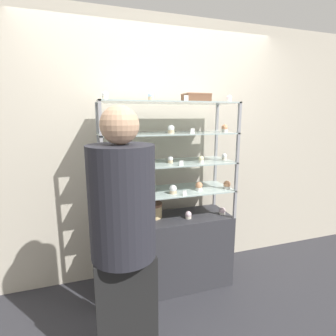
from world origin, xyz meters
The scene contains 34 objects.
ground_plane centered at (0.00, 0.00, 0.00)m, with size 20.00×20.00×0.00m, color #2D2D33.
back_wall centered at (0.00, 0.36, 1.30)m, with size 8.00×0.05×2.60m.
display_base centered at (0.00, 0.00, 0.35)m, with size 1.21×0.43×0.71m.
display_riser_lower centered at (0.00, 0.00, 0.95)m, with size 1.21×0.43×0.27m.
display_riser_middle centered at (0.00, 0.00, 1.22)m, with size 1.21×0.43×0.27m.
display_riser_upper centered at (0.00, 0.00, 1.49)m, with size 1.21×0.43×0.27m.
display_riser_top centered at (0.00, 0.00, 1.75)m, with size 1.21×0.43×0.27m.
layer_cake_centerpiece centered at (-0.14, 0.06, 0.78)m, with size 0.20×0.20×0.14m.
sheet_cake_frosted centered at (0.25, -0.03, 1.81)m, with size 0.22×0.18×0.07m.
cupcake_0 centered at (-0.56, -0.08, 0.74)m, with size 0.06×0.06×0.07m.
cupcake_1 centered at (0.18, -0.08, 0.74)m, with size 0.06×0.06×0.07m.
cupcake_2 centered at (0.53, -0.08, 0.74)m, with size 0.06×0.06×0.07m.
price_tag_0 centered at (-0.35, -0.19, 0.73)m, with size 0.04×0.00×0.04m.
cupcake_3 centered at (-0.55, -0.08, 1.01)m, with size 0.07×0.07×0.08m.
cupcake_4 centered at (-0.27, -0.08, 1.01)m, with size 0.07×0.07×0.08m.
cupcake_5 centered at (0.01, -0.10, 1.01)m, with size 0.07×0.07×0.08m.
cupcake_6 centered at (0.28, -0.07, 1.01)m, with size 0.07×0.07×0.08m.
cupcake_7 centered at (0.55, -0.12, 1.01)m, with size 0.07×0.07×0.08m.
price_tag_1 centered at (0.09, -0.19, 0.99)m, with size 0.04×0.00×0.04m.
cupcake_8 centered at (-0.56, -0.08, 1.27)m, with size 0.05×0.05×0.06m.
cupcake_9 centered at (-0.28, -0.12, 1.27)m, with size 0.05×0.05×0.06m.
cupcake_10 centered at (0.01, -0.04, 1.27)m, with size 0.05×0.05×0.06m.
cupcake_11 centered at (0.28, -0.11, 1.27)m, with size 0.05×0.05×0.06m.
cupcake_12 centered at (0.55, -0.04, 1.27)m, with size 0.05×0.05×0.06m.
price_tag_2 centered at (0.06, -0.19, 1.26)m, with size 0.04×0.00×0.04m.
cupcake_13 centered at (-0.56, -0.04, 1.54)m, with size 0.06×0.06×0.07m.
cupcake_14 centered at (0.01, -0.05, 1.54)m, with size 0.06×0.06×0.07m.
cupcake_15 centered at (0.54, -0.05, 1.54)m, with size 0.06×0.06×0.07m.
price_tag_3 centered at (0.15, -0.19, 1.53)m, with size 0.04×0.00×0.04m.
cupcake_16 centered at (-0.54, -0.10, 1.80)m, with size 0.05×0.05×0.07m.
cupcake_17 centered at (-0.18, -0.12, 1.80)m, with size 0.05×0.05×0.07m.
cupcake_18 centered at (0.56, -0.07, 1.80)m, with size 0.05×0.05×0.07m.
price_tag_4 centered at (0.09, -0.19, 1.79)m, with size 0.04×0.00×0.04m.
customer_figure centered at (-0.52, -0.71, 0.92)m, with size 0.40×0.40×1.71m.
Camera 1 is at (-0.73, -2.22, 1.65)m, focal length 28.00 mm.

